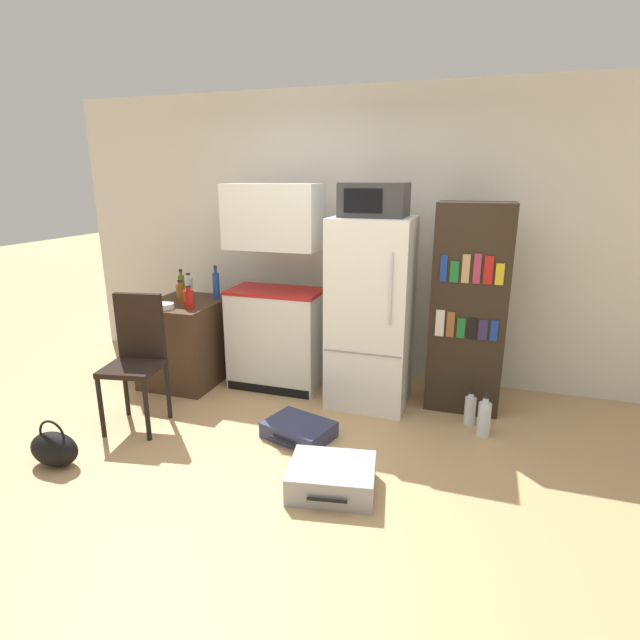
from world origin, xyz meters
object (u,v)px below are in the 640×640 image
Objects in this scene: bottle_milk_white at (189,285)px; bottle_olive_oil at (182,286)px; kitchen_hutch at (276,299)px; suitcase_small_flat at (332,477)px; bottle_amber_beer at (180,293)px; water_bottle_middle at (470,410)px; refrigerator at (371,313)px; bottle_blue_soda at (216,285)px; handbag at (54,449)px; chair at (137,350)px; microwave at (374,200)px; water_bottle_front at (484,418)px; bookshelf at (468,309)px; bowl at (164,306)px; side_table at (187,341)px; bottle_ketchup_red at (189,299)px; suitcase_large_flat at (299,430)px.

bottle_olive_oil is at bearing -73.22° from bottle_milk_white.
kitchen_hutch is 1.90m from suitcase_small_flat.
bottle_milk_white is 0.94× the size of bottle_amber_beer.
refrigerator is at bearing 167.94° from water_bottle_middle.
handbag is (-0.27, -1.81, -0.79)m from bottle_blue_soda.
microwave is at bearing 20.18° from chair.
chair reaches higher than handbag.
water_bottle_front is at bearing -7.70° from bottle_olive_oil.
bottle_milk_white is 2.68m from suitcase_small_flat.
suitcase_small_flat is 1.42m from water_bottle_middle.
chair is (-0.10, -1.08, -0.30)m from bottle_blue_soda.
bowl is (-2.57, -0.49, -0.05)m from bookshelf.
handbag is 3.06m from water_bottle_middle.
refrigerator is 1.11m from water_bottle_middle.
suitcase_small_flat is 1.65× the size of handbag.
bottle_olive_oil reaches higher than handbag.
side_table is 2.60m from bookshelf.
microwave is 1.81× the size of bottle_olive_oil.
bottle_amber_beer reaches higher than water_bottle_middle.
handbag is at bearing -90.80° from bowl.
bottle_ketchup_red is (0.34, -0.54, 0.00)m from bottle_milk_white.
kitchen_hutch reaches higher than handbag.
side_table is at bearing -169.62° from kitchen_hutch.
refrigerator is 1.54m from suitcase_small_flat.
suitcase_small_flat is at bearing -115.20° from bookshelf.
bottle_ketchup_red is at bearing -169.77° from refrigerator.
bottle_ketchup_red is (0.19, -0.16, -0.00)m from bottle_amber_beer.
bottle_blue_soda reaches higher than suitcase_small_flat.
bottle_ketchup_red is at bearing -95.95° from bottle_blue_soda.
side_table is 1.33× the size of suitcase_small_flat.
kitchen_hutch is 0.95m from bottle_olive_oil.
water_bottle_middle is (0.86, -0.18, -0.68)m from refrigerator.
kitchen_hutch is 6.53× the size of bottle_olive_oil.
kitchen_hutch is at bearing -177.97° from bookshelf.
bowl is 2.74m from water_bottle_middle.
side_table is 0.61m from bottle_blue_soda.
side_table is 0.46× the size of bookshelf.
bottle_olive_oil is at bearing 179.12° from refrigerator.
handbag is (-0.90, -1.76, -0.71)m from kitchen_hutch.
side_table is 2.76m from water_bottle_front.
bowl is at bearing -168.61° from refrigerator.
bookshelf is 3.02× the size of suitcase_large_flat.
chair reaches higher than side_table.
bookshelf is at bearing 56.32° from suitcase_large_flat.
microwave reaches higher than bottle_milk_white.
bottle_amber_beer is 0.34m from bottle_blue_soda.
bottle_amber_beer is at bearing -175.90° from refrigerator.
suitcase_small_flat is (0.97, -1.44, -0.75)m from kitchen_hutch.
kitchen_hutch is 3.25× the size of suitcase_large_flat.
chair is at bearing -76.87° from bottle_milk_white.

